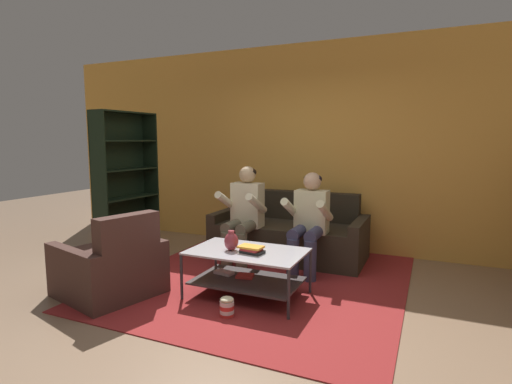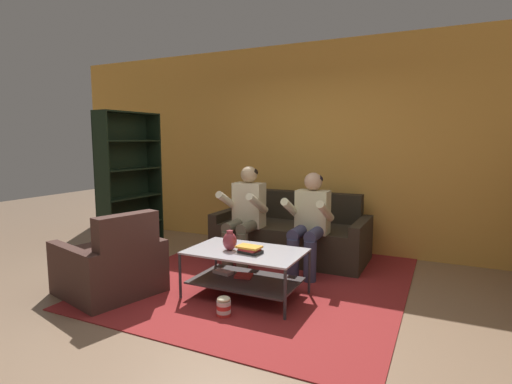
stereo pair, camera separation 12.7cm
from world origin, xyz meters
TOP-DOWN VIEW (x-y plane):
  - ground at (0.00, 0.00)m, footprint 16.80×16.80m
  - back_partition at (0.00, 2.46)m, footprint 8.40×0.12m
  - couch at (-0.05, 1.82)m, footprint 1.98×0.90m
  - person_seated_left at (-0.47, 1.29)m, footprint 0.50×0.58m
  - person_seated_right at (0.37, 1.28)m, footprint 0.50×0.58m
  - coffee_table at (0.01, 0.34)m, footprint 1.13×0.70m
  - area_rug at (-0.02, 0.96)m, footprint 3.00×3.43m
  - vase at (-0.13, 0.29)m, footprint 0.14×0.14m
  - book_stack at (0.10, 0.28)m, footprint 0.25×0.18m
  - bookshelf at (-2.21, 1.08)m, footprint 0.35×0.97m
  - armchair at (-1.25, -0.17)m, footprint 1.07×1.05m
  - popcorn_tub at (0.05, -0.15)m, footprint 0.13×0.13m

SIDE VIEW (x-z plane):
  - ground at x=0.00m, z-range 0.00..0.00m
  - area_rug at x=-0.02m, z-range 0.00..0.01m
  - popcorn_tub at x=0.05m, z-range 0.00..0.18m
  - armchair at x=-1.25m, z-range -0.15..0.71m
  - couch at x=-0.05m, z-range -0.13..0.71m
  - coffee_table at x=0.01m, z-range 0.08..0.55m
  - book_stack at x=0.10m, z-range 0.47..0.54m
  - vase at x=-0.13m, z-range 0.47..0.66m
  - person_seated_right at x=0.37m, z-range 0.06..1.24m
  - person_seated_left at x=-0.47m, z-range 0.06..1.29m
  - bookshelf at x=-2.21m, z-range -0.14..1.79m
  - back_partition at x=0.00m, z-range 0.00..2.90m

